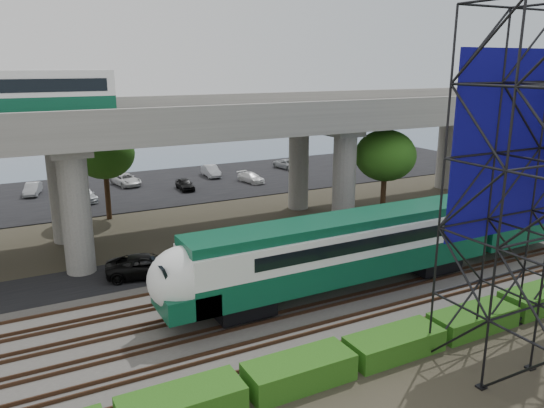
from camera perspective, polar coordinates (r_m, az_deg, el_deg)
ground at (r=28.09m, az=5.54°, el=-12.28°), size 140.00×140.00×0.00m
ballast_bed at (r=29.56m, az=3.39°, el=-10.57°), size 90.00×12.00×0.20m
service_road at (r=36.53m, az=-3.55°, el=-5.59°), size 90.00×5.00×0.08m
parking_lot at (r=57.93m, az=-13.20°, el=1.75°), size 90.00×18.00×0.08m
harbor_water at (r=79.06m, az=-17.36°, el=4.88°), size 140.00×40.00×0.03m
rail_tracks at (r=29.48m, az=3.39°, el=-10.26°), size 90.00×9.52×0.16m
commuter_train at (r=31.20m, az=11.28°, el=-3.94°), size 29.30×3.06×4.30m
overpass at (r=39.27m, az=-8.33°, el=8.02°), size 80.00×12.00×12.40m
hedge_strip at (r=25.38m, az=13.04°, el=-14.34°), size 34.60×1.80×1.20m
trees at (r=38.76m, az=-13.50°, el=3.72°), size 40.94×16.94×7.69m
suv at (r=33.68m, az=-13.29°, el=-6.47°), size 5.34×3.45×1.37m
parked_cars at (r=57.64m, az=-12.66°, el=2.36°), size 36.85×9.53×1.30m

